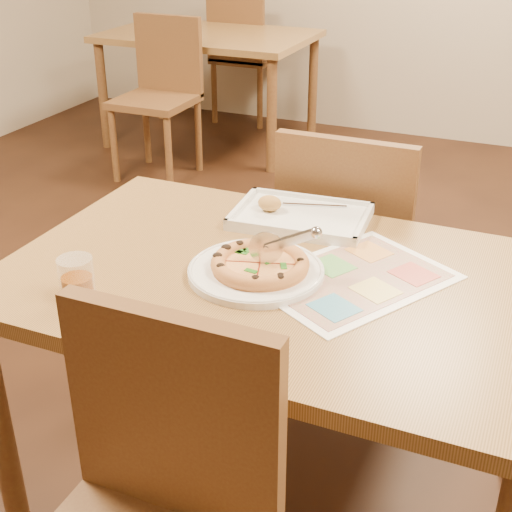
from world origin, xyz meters
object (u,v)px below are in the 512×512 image
at_px(chair_near, 151,501).
at_px(bg_table, 209,47).
at_px(pizza_cutter, 283,243).
at_px(glass_tumbler, 77,281).
at_px(chair_far, 349,233).
at_px(plate, 256,272).
at_px(pizza, 260,264).
at_px(appetizer_tray, 298,217).
at_px(menu, 353,278).
at_px(bg_chair_near, 162,77).
at_px(dining_table, 279,305).
at_px(bg_chair_far, 241,44).

bearing_deg(chair_near, bg_table, 115.19).
bearing_deg(pizza_cutter, glass_tumbler, -164.89).
relative_size(chair_near, chair_far, 1.00).
xyz_separation_m(bg_table, plate, (1.55, -2.82, 0.09)).
height_order(pizza, pizza_cutter, pizza_cutter).
distance_m(chair_far, pizza_cutter, 0.65).
relative_size(appetizer_tray, menu, 0.86).
height_order(bg_chair_near, appetizer_tray, bg_chair_near).
bearing_deg(glass_tumbler, chair_near, -41.52).
distance_m(dining_table, bg_chair_near, 2.72).
height_order(pizza_cutter, appetizer_tray, pizza_cutter).
height_order(bg_chair_far, glass_tumbler, bg_chair_far).
bearing_deg(dining_table, pizza_cutter, -31.79).
distance_m(bg_chair_near, pizza, 2.72).
height_order(plate, appetizer_tray, appetizer_tray).
xyz_separation_m(plate, appetizer_tray, (-0.02, 0.33, 0.00)).
bearing_deg(bg_table, bg_chair_far, 90.00).
distance_m(pizza_cutter, glass_tumbler, 0.47).
xyz_separation_m(bg_chair_far, pizza_cutter, (1.61, -3.31, 0.24)).
distance_m(appetizer_tray, menu, 0.34).
bearing_deg(glass_tumbler, pizza, 38.00).
relative_size(bg_chair_far, appetizer_tray, 1.25).
distance_m(pizza, appetizer_tray, 0.32).
distance_m(pizza_cutter, appetizer_tray, 0.32).
xyz_separation_m(chair_far, glass_tumbler, (-0.37, -0.88, 0.20)).
distance_m(bg_table, pizza_cutter, 3.24).
distance_m(bg_chair_near, menu, 2.79).
xyz_separation_m(chair_far, plate, (-0.05, -0.63, 0.16)).
relative_size(chair_near, bg_chair_far, 1.00).
relative_size(bg_chair_near, pizza, 2.03).
relative_size(appetizer_tray, glass_tumbler, 3.86).
xyz_separation_m(dining_table, chair_far, (-0.00, 0.60, -0.07)).
bearing_deg(bg_table, pizza, -61.05).
xyz_separation_m(glass_tumbler, menu, (0.53, 0.32, -0.04)).
bearing_deg(menu, bg_chair_far, 118.48).
xyz_separation_m(chair_near, glass_tumbler, (-0.37, 0.32, 0.20)).
bearing_deg(chair_near, bg_chair_far, 112.29).
bearing_deg(appetizer_tray, pizza, -85.68).
distance_m(dining_table, chair_near, 0.61).
distance_m(chair_near, bg_chair_near, 3.22).
height_order(chair_far, menu, chair_far).
height_order(plate, pizza, pizza).
distance_m(pizza, pizza_cutter, 0.08).
relative_size(bg_table, pizza_cutter, 8.64).
distance_m(plate, pizza, 0.02).
height_order(bg_chair_near, bg_chair_far, same).
height_order(bg_table, pizza_cutter, pizza_cutter).
bearing_deg(bg_table, bg_chair_near, -90.00).
xyz_separation_m(dining_table, pizza_cutter, (0.01, -0.01, 0.17)).
height_order(bg_chair_near, plate, bg_chair_near).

